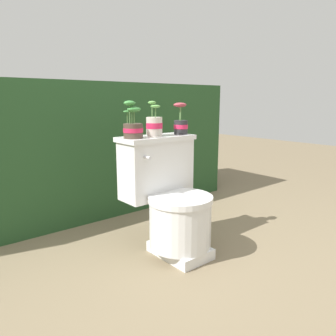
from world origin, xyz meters
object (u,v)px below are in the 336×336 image
object	(u,v)px
potted_plant_middle	(181,123)
potted_plant_left	(133,126)
toilet	(170,199)
potted_plant_midleft	(154,125)

from	to	relation	value
potted_plant_middle	potted_plant_left	bearing A→B (deg)	178.53
potted_plant_middle	toilet	bearing A→B (deg)	-149.20
potted_plant_left	potted_plant_middle	world-z (taller)	potted_plant_left
potted_plant_left	potted_plant_midleft	xyz separation A→B (m)	(0.18, 0.02, 0.00)
potted_plant_left	potted_plant_midleft	distance (m)	0.18
potted_plant_middle	potted_plant_midleft	bearing A→B (deg)	171.17
potted_plant_left	potted_plant_middle	bearing A→B (deg)	-1.47
potted_plant_midleft	potted_plant_middle	distance (m)	0.20
potted_plant_midleft	potted_plant_middle	world-z (taller)	potted_plant_midleft
potted_plant_left	potted_plant_midleft	size ratio (longest dim) A/B	1.01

